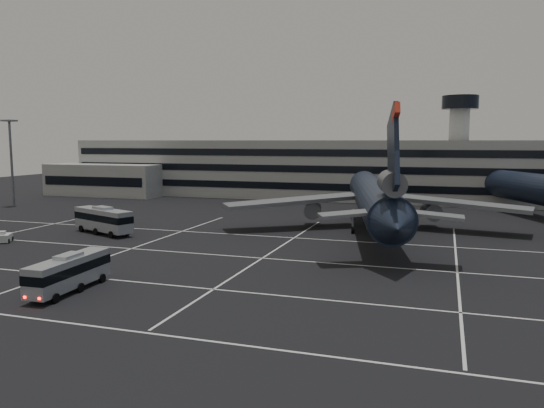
# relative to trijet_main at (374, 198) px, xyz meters

# --- Properties ---
(ground) EXTENTS (260.00, 260.00, 0.00)m
(ground) POSITION_rel_trijet_main_xyz_m (-22.28, -26.37, -5.25)
(ground) COLOR black
(ground) RESTS_ON ground
(lane_markings) EXTENTS (90.00, 55.62, 0.01)m
(lane_markings) POSITION_rel_trijet_main_xyz_m (-21.33, -25.64, -5.24)
(lane_markings) COLOR silver
(lane_markings) RESTS_ON ground
(terminal) EXTENTS (125.00, 26.00, 24.00)m
(terminal) POSITION_rel_trijet_main_xyz_m (-25.23, 44.78, 1.68)
(terminal) COLOR gray
(terminal) RESTS_ON ground
(hills) EXTENTS (352.00, 180.00, 44.00)m
(hills) POSITION_rel_trijet_main_xyz_m (-4.29, 143.63, -17.32)
(hills) COLOR #38332B
(hills) RESTS_ON ground
(lightpole_left) EXTENTS (2.40, 2.40, 18.28)m
(lightpole_left) POSITION_rel_trijet_main_xyz_m (-77.28, 8.63, 6.57)
(lightpole_left) COLOR slate
(lightpole_left) RESTS_ON ground
(trijet_main) EXTENTS (46.43, 57.31, 18.08)m
(trijet_main) POSITION_rel_trijet_main_xyz_m (0.00, 0.00, 0.00)
(trijet_main) COLOR black
(trijet_main) RESTS_ON ground
(bus_near) EXTENTS (2.88, 10.12, 3.54)m
(bus_near) POSITION_rel_trijet_main_xyz_m (-22.75, -41.10, -3.32)
(bus_near) COLOR #95989D
(bus_near) RESTS_ON ground
(bus_far) EXTENTS (11.84, 6.94, 4.13)m
(bus_far) POSITION_rel_trijet_main_xyz_m (-38.47, -14.06, -2.99)
(bus_far) COLOR #95989D
(bus_far) RESTS_ON ground
(tug_b) EXTENTS (2.54, 2.91, 1.61)m
(tug_b) POSITION_rel_trijet_main_xyz_m (-47.24, -24.08, -4.54)
(tug_b) COLOR beige
(tug_b) RESTS_ON ground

